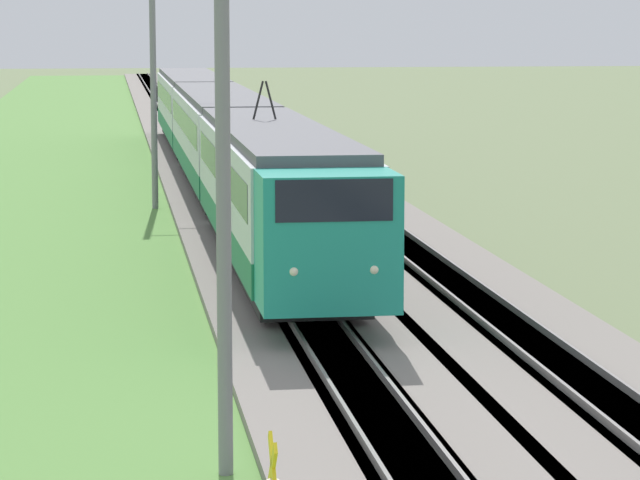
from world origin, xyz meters
The scene contains 8 objects.
ballast_main centered at (50.00, 0.00, 0.15)m, with size 240.00×4.40×0.30m.
ballast_adjacent centered at (50.00, -4.08, 0.15)m, with size 240.00×4.40×0.30m.
track_main centered at (50.00, 0.00, 0.16)m, with size 240.00×1.57×0.45m.
track_adjacent centered at (50.00, -4.08, 0.16)m, with size 240.00×1.57×0.45m.
grass_verge centered at (50.00, 6.33, 0.06)m, with size 240.00×13.80×0.12m.
passenger_train centered at (45.43, 0.00, 2.40)m, with size 58.59×2.92×5.11m.
catenary_mast_near centered at (8.73, 2.65, 4.92)m, with size 0.22×2.56×9.54m.
catenary_mast_mid centered at (40.85, 2.65, 4.74)m, with size 0.22×2.56×9.19m.
Camera 1 is at (-13.00, 4.35, 6.82)m, focal length 85.00 mm.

